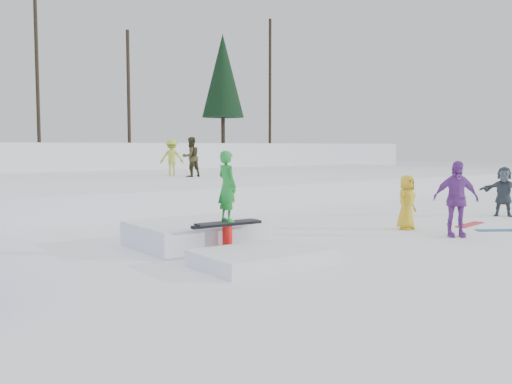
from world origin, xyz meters
TOP-DOWN VIEW (x-y plane):
  - ground at (0.00, 0.00)m, footprint 120.00×120.00m
  - snow_midrise at (0.00, 16.00)m, footprint 50.00×18.00m
  - treeline at (6.18, 28.28)m, footprint 40.24×4.22m
  - walker_olive at (5.25, 13.74)m, footprint 0.94×0.76m
  - walker_ygreen at (5.15, 15.43)m, footprint 1.29×1.08m
  - spectator_purple at (4.50, -0.76)m, footprint 1.14×1.02m
  - spectator_yellow at (4.50, 0.74)m, footprint 0.79×0.61m
  - spectator_dark at (9.23, 0.82)m, footprint 1.16×1.48m
  - loose_board_red at (6.59, 0.23)m, footprint 1.43×0.58m
  - loose_board_teal at (6.35, -0.92)m, footprint 1.34×0.98m
  - jib_rail_feature at (-1.32, 1.03)m, footprint 2.60×4.40m

SIDE VIEW (x-z plane):
  - ground at x=0.00m, z-range 0.00..0.00m
  - loose_board_red at x=6.59m, z-range 0.00..0.03m
  - loose_board_teal at x=6.35m, z-range 0.00..0.03m
  - jib_rail_feature at x=-1.32m, z-range -0.75..1.36m
  - snow_midrise at x=0.00m, z-range 0.00..0.80m
  - spectator_yellow at x=4.50m, z-range 0.00..1.45m
  - spectator_dark at x=9.23m, z-range 0.00..1.57m
  - spectator_purple at x=4.50m, z-range 0.00..1.85m
  - walker_ygreen at x=5.15m, z-range 0.80..2.53m
  - walker_olive at x=5.25m, z-range 0.80..2.62m
  - treeline at x=6.18m, z-range 2.20..12.70m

